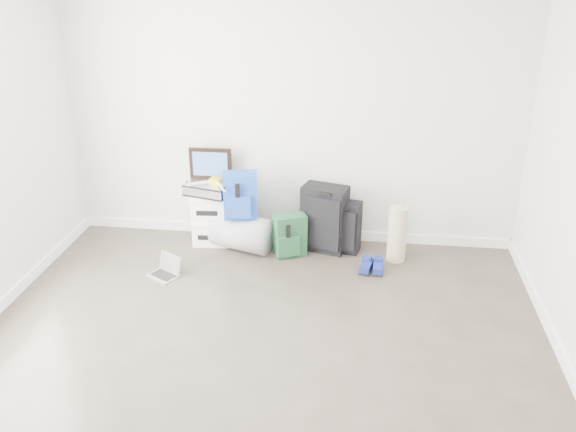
# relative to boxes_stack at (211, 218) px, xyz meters

# --- Properties ---
(ground) EXTENTS (5.00, 5.00, 0.00)m
(ground) POSITION_rel_boxes_stack_xyz_m (0.79, -2.26, -0.27)
(ground) COLOR #363127
(ground) RESTS_ON ground
(room_envelope) EXTENTS (4.52, 5.02, 2.71)m
(room_envelope) POSITION_rel_boxes_stack_xyz_m (0.79, -2.24, 1.45)
(room_envelope) COLOR silver
(room_envelope) RESTS_ON ground
(boxes_stack) EXTENTS (0.40, 0.34, 0.54)m
(boxes_stack) POSITION_rel_boxes_stack_xyz_m (0.00, 0.00, 0.00)
(boxes_stack) COLOR white
(boxes_stack) RESTS_ON ground
(briefcase) EXTENTS (0.50, 0.41, 0.12)m
(briefcase) POSITION_rel_boxes_stack_xyz_m (-0.00, 0.00, 0.33)
(briefcase) COLOR #B2B2B7
(briefcase) RESTS_ON boxes_stack
(painting) EXTENTS (0.43, 0.04, 0.32)m
(painting) POSITION_rel_boxes_stack_xyz_m (0.00, 0.10, 0.55)
(painting) COLOR black
(painting) RESTS_ON briefcase
(drone) EXTENTS (0.54, 0.54, 0.05)m
(drone) POSITION_rel_boxes_stack_xyz_m (0.08, -0.02, 0.42)
(drone) COLOR gold
(drone) RESTS_ON briefcase
(duffel_bag) EXTENTS (0.68, 0.54, 0.36)m
(duffel_bag) POSITION_rel_boxes_stack_xyz_m (0.34, -0.11, -0.09)
(duffel_bag) COLOR #999BA1
(duffel_bag) RESTS_ON ground
(blue_backpack) EXTENTS (0.36, 0.29, 0.46)m
(blue_backpack) POSITION_rel_boxes_stack_xyz_m (0.34, -0.15, 0.31)
(blue_backpack) COLOR #1A44AC
(blue_backpack) RESTS_ON duffel_bag
(large_suitcase) EXTENTS (0.49, 0.38, 0.67)m
(large_suitcase) POSITION_rel_boxes_stack_xyz_m (1.16, -0.02, 0.07)
(large_suitcase) COLOR black
(large_suitcase) RESTS_ON ground
(green_backpack) EXTENTS (0.35, 0.32, 0.43)m
(green_backpack) POSITION_rel_boxes_stack_xyz_m (0.83, -0.18, -0.06)
(green_backpack) COLOR #163C22
(green_backpack) RESTS_ON ground
(carry_on) EXTENTS (0.37, 0.28, 0.52)m
(carry_on) POSITION_rel_boxes_stack_xyz_m (1.35, -0.02, -0.01)
(carry_on) COLOR black
(carry_on) RESTS_ON ground
(shoes) EXTENTS (0.23, 0.25, 0.08)m
(shoes) POSITION_rel_boxes_stack_xyz_m (1.65, -0.41, -0.23)
(shoes) COLOR black
(shoes) RESTS_ON ground
(rolled_rug) EXTENTS (0.18, 0.18, 0.55)m
(rolled_rug) POSITION_rel_boxes_stack_xyz_m (1.87, -0.15, 0.01)
(rolled_rug) COLOR tan
(rolled_rug) RESTS_ON ground
(laptop) EXTENTS (0.33, 0.31, 0.19)m
(laptop) POSITION_rel_boxes_stack_xyz_m (-0.26, -0.74, -0.22)
(laptop) COLOR silver
(laptop) RESTS_ON ground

